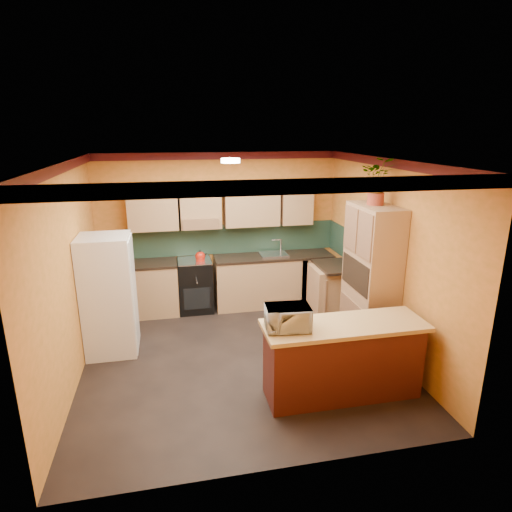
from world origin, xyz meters
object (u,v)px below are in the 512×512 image
(base_cabinets_back, at_px, (231,283))
(breakfast_bar, at_px, (342,361))
(microwave, at_px, (288,318))
(stove, at_px, (195,285))
(pantry, at_px, (371,280))
(fridge, at_px, (109,295))

(base_cabinets_back, distance_m, breakfast_bar, 3.03)
(breakfast_bar, distance_m, microwave, 0.93)
(stove, bearing_deg, pantry, -39.08)
(base_cabinets_back, relative_size, stove, 4.01)
(stove, distance_m, fridge, 1.81)
(breakfast_bar, bearing_deg, pantry, 51.29)
(pantry, relative_size, breakfast_bar, 1.17)
(stove, relative_size, fridge, 0.54)
(breakfast_bar, bearing_deg, microwave, 180.00)
(microwave, bearing_deg, pantry, 38.71)
(microwave, bearing_deg, fridge, 146.41)
(base_cabinets_back, distance_m, fridge, 2.30)
(breakfast_bar, bearing_deg, stove, 117.74)
(stove, relative_size, pantry, 0.43)
(fridge, distance_m, pantry, 3.67)
(base_cabinets_back, bearing_deg, pantry, -47.98)
(fridge, relative_size, breakfast_bar, 0.94)
(base_cabinets_back, distance_m, microwave, 2.97)
(breakfast_bar, bearing_deg, base_cabinets_back, 107.24)
(stove, height_order, microwave, microwave)
(base_cabinets_back, distance_m, stove, 0.63)
(pantry, height_order, microwave, pantry)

